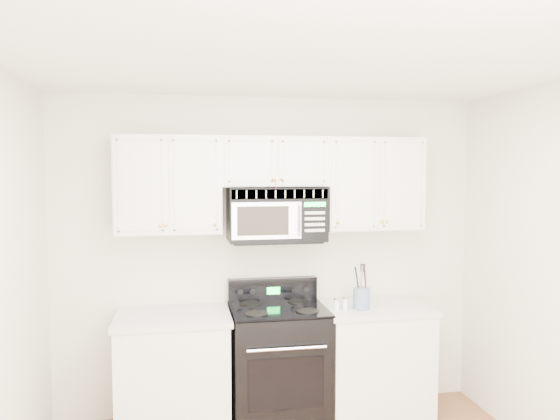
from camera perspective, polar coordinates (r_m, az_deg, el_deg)
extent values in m
cube|color=silver|center=(2.85, 4.91, 16.11)|extent=(3.50, 3.50, 0.01)
cube|color=beige|center=(4.56, -1.02, -4.74)|extent=(3.50, 0.01, 2.60)
cube|color=silver|center=(4.42, -11.05, -16.69)|extent=(0.82, 0.63, 0.88)
cube|color=silver|center=(4.27, -11.15, -10.92)|extent=(0.86, 0.65, 0.04)
cube|color=silver|center=(4.67, 9.75, -15.47)|extent=(0.82, 0.63, 0.88)
cube|color=silver|center=(4.54, 9.82, -9.99)|extent=(0.86, 0.65, 0.04)
cube|color=black|center=(4.85, 9.51, -19.65)|extent=(0.82, 0.55, 0.10)
cube|color=black|center=(4.47, -0.16, -16.07)|extent=(0.74, 0.63, 0.92)
cube|color=black|center=(4.18, 0.66, -17.71)|extent=(0.57, 0.01, 0.39)
cylinder|color=silver|center=(4.06, 0.74, -14.31)|extent=(0.59, 0.02, 0.02)
cube|color=black|center=(4.33, -0.16, -10.30)|extent=(0.74, 0.63, 0.02)
cube|color=black|center=(4.57, -0.78, -8.31)|extent=(0.74, 0.08, 0.20)
cube|color=#07F546|center=(4.53, -0.69, -8.43)|extent=(0.11, 0.00, 0.06)
cube|color=silver|center=(4.28, -11.58, 2.59)|extent=(0.80, 0.33, 0.75)
cube|color=silver|center=(4.55, 9.57, 2.72)|extent=(0.80, 0.33, 0.75)
cube|color=silver|center=(4.34, -0.68, 5.08)|extent=(0.84, 0.33, 0.39)
sphere|color=gold|center=(4.11, -11.85, -1.60)|extent=(0.03, 0.03, 0.03)
sphere|color=gold|center=(4.12, -6.83, -1.53)|extent=(0.03, 0.03, 0.03)
sphere|color=gold|center=(4.28, 6.09, -1.30)|extent=(0.03, 0.03, 0.03)
sphere|color=gold|center=(4.40, 10.60, -1.20)|extent=(0.03, 0.03, 0.03)
sphere|color=gold|center=(4.15, -0.65, 3.25)|extent=(0.03, 0.03, 0.03)
sphere|color=gold|center=(4.16, 0.17, 3.25)|extent=(0.03, 0.03, 0.03)
cylinder|color=red|center=(4.15, -0.46, 2.47)|extent=(0.00, 0.00, 0.11)
sphere|color=gold|center=(4.15, -0.46, 1.62)|extent=(0.04, 0.04, 0.04)
cube|color=black|center=(4.33, -0.42, -0.40)|extent=(0.76, 0.38, 0.42)
cube|color=beige|center=(4.14, 0.03, 1.68)|extent=(0.74, 0.01, 0.08)
cube|color=silver|center=(4.12, -1.38, -1.13)|extent=(0.53, 0.01, 0.28)
cube|color=black|center=(4.11, -1.78, -1.15)|extent=(0.39, 0.01, 0.22)
cube|color=black|center=(4.20, 3.64, -1.04)|extent=(0.21, 0.01, 0.28)
cube|color=#07F546|center=(4.18, 3.67, 0.59)|extent=(0.17, 0.00, 0.04)
cylinder|color=silver|center=(4.14, 2.15, -1.12)|extent=(0.02, 0.02, 0.24)
cylinder|color=slate|center=(4.38, 8.51, -9.12)|extent=(0.13, 0.13, 0.17)
cylinder|color=#8B5C44|center=(4.37, 8.98, -8.06)|extent=(0.01, 0.01, 0.29)
cylinder|color=black|center=(4.38, 8.16, -7.87)|extent=(0.01, 0.01, 0.31)
cylinder|color=#8B5C44|center=(4.32, 8.44, -7.90)|extent=(0.01, 0.01, 0.33)
cylinder|color=black|center=(4.37, 8.98, -8.06)|extent=(0.01, 0.01, 0.29)
cylinder|color=silver|center=(4.31, 5.92, -9.86)|extent=(0.04, 0.04, 0.08)
cylinder|color=silver|center=(4.30, 5.93, -9.21)|extent=(0.04, 0.04, 0.02)
cylinder|color=silver|center=(4.34, 6.83, -9.75)|extent=(0.04, 0.04, 0.09)
cylinder|color=silver|center=(4.33, 6.83, -9.07)|extent=(0.04, 0.04, 0.02)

